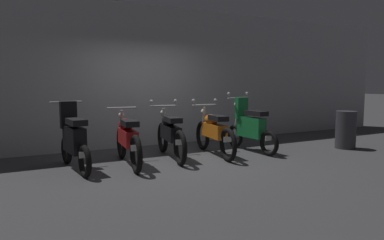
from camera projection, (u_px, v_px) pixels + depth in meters
The scene contains 8 objects.
ground_plane at pixel (177, 161), 6.87m from camera, with size 80.00×80.00×0.00m, color #424244.
back_wall at pixel (140, 76), 8.48m from camera, with size 16.00×0.30×3.31m, color #ADADB2.
motorbike_slot_0 at pixel (74, 140), 6.15m from camera, with size 0.56×1.68×1.18m.
motorbike_slot_1 at pixel (128, 138), 6.53m from camera, with size 0.56×1.95×1.03m.
motorbike_slot_2 at pixel (170, 134), 7.11m from camera, with size 0.58×1.94×1.15m.
motorbike_slot_3 at pixel (214, 132), 7.42m from camera, with size 0.59×1.94×1.15m.
motorbike_slot_4 at pixel (250, 127), 7.84m from camera, with size 0.59×1.68×1.29m.
trash_bin at pixel (346, 130), 8.19m from camera, with size 0.45×0.45×0.86m, color #38383D.
Camera 1 is at (-2.93, -6.08, 1.51)m, focal length 33.51 mm.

